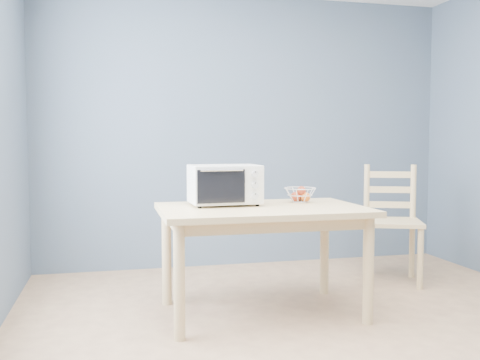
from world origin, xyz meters
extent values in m
cube|color=tan|center=(0.00, 0.00, -0.01)|extent=(4.00, 4.50, 0.01)
cube|color=slate|center=(0.00, 2.25, 1.30)|extent=(4.00, 0.01, 2.60)
cube|color=#E1C487|center=(-0.28, 0.72, 0.73)|extent=(1.40, 0.90, 0.04)
cylinder|color=#E1C487|center=(-0.90, 0.35, 0.35)|extent=(0.07, 0.07, 0.71)
cylinder|color=#E1C487|center=(0.34, 0.35, 0.35)|extent=(0.07, 0.07, 0.71)
cylinder|color=#E1C487|center=(-0.90, 1.09, 0.35)|extent=(0.07, 0.07, 0.71)
cylinder|color=#E1C487|center=(0.34, 1.09, 0.35)|extent=(0.07, 0.07, 0.71)
cube|color=white|center=(-0.51, 0.87, 0.90)|extent=(0.49, 0.34, 0.27)
cube|color=black|center=(-0.58, 0.87, 0.90)|extent=(0.32, 0.29, 0.21)
cube|color=black|center=(-0.57, 0.70, 0.90)|extent=(0.33, 0.02, 0.23)
cylinder|color=silver|center=(-0.57, 0.69, 1.01)|extent=(0.29, 0.03, 0.02)
cube|color=white|center=(-0.33, 0.72, 0.90)|extent=(0.13, 0.01, 0.25)
cylinder|color=black|center=(-0.71, 0.74, 0.76)|extent=(0.03, 0.03, 0.02)
cylinder|color=black|center=(-0.30, 0.76, 0.76)|extent=(0.03, 0.03, 0.02)
cylinder|color=black|center=(-0.72, 0.99, 0.76)|extent=(0.03, 0.03, 0.02)
cylinder|color=black|center=(-0.31, 1.01, 0.76)|extent=(0.03, 0.03, 0.02)
cylinder|color=silver|center=(-0.33, 0.71, 0.98)|extent=(0.05, 0.02, 0.05)
cylinder|color=silver|center=(-0.33, 0.71, 0.90)|extent=(0.05, 0.02, 0.05)
cylinder|color=silver|center=(-0.33, 0.71, 0.83)|extent=(0.05, 0.02, 0.05)
torus|color=silver|center=(0.06, 0.91, 0.86)|extent=(0.27, 0.27, 0.01)
torus|color=silver|center=(0.06, 0.91, 0.81)|extent=(0.22, 0.22, 0.01)
torus|color=silver|center=(0.06, 0.91, 0.76)|extent=(0.13, 0.13, 0.01)
sphere|color=red|center=(0.03, 0.92, 0.79)|extent=(0.07, 0.07, 0.07)
sphere|color=#CC5D18|center=(0.10, 0.89, 0.79)|extent=(0.07, 0.07, 0.07)
sphere|color=#E7825A|center=(0.07, 0.95, 0.79)|extent=(0.07, 0.07, 0.07)
sphere|color=red|center=(0.07, 0.90, 0.84)|extent=(0.07, 0.07, 0.07)
cube|color=#E1C487|center=(1.03, 1.27, 0.52)|extent=(0.61, 0.61, 0.03)
cylinder|color=#E1C487|center=(0.77, 1.16, 0.25)|extent=(0.05, 0.05, 0.50)
cylinder|color=#E1C487|center=(1.14, 1.01, 0.25)|extent=(0.05, 0.05, 0.50)
cylinder|color=#E1C487|center=(0.92, 1.53, 0.25)|extent=(0.05, 0.05, 0.50)
cylinder|color=#E1C487|center=(1.29, 1.38, 0.25)|extent=(0.05, 0.05, 0.50)
cylinder|color=#E1C487|center=(0.92, 1.53, 0.75)|extent=(0.05, 0.05, 0.50)
cylinder|color=#E1C487|center=(1.29, 1.38, 0.75)|extent=(0.05, 0.05, 0.50)
cube|color=#E1C487|center=(1.10, 1.46, 0.64)|extent=(0.38, 0.17, 0.06)
cube|color=#E1C487|center=(1.10, 1.46, 0.78)|extent=(0.38, 0.17, 0.06)
cube|color=#E1C487|center=(1.10, 1.46, 0.91)|extent=(0.38, 0.17, 0.06)
camera|label=1|loc=(-1.29, -2.80, 1.19)|focal=40.00mm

